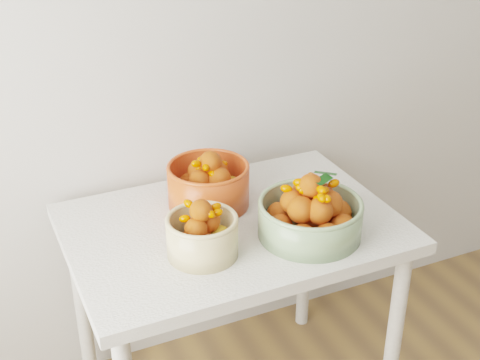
# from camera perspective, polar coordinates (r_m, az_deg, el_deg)

# --- Properties ---
(table) EXTENTS (1.00, 0.70, 0.75)m
(table) POSITION_cam_1_polar(r_m,az_deg,el_deg) (2.10, -0.64, -5.91)
(table) COLOR silver
(table) RESTS_ON ground
(bowl_cream) EXTENTS (0.21, 0.21, 0.17)m
(bowl_cream) POSITION_cam_1_polar(r_m,az_deg,el_deg) (1.87, -3.25, -4.66)
(bowl_cream) COLOR #CFB580
(bowl_cream) RESTS_ON table
(bowl_green) EXTENTS (0.36, 0.36, 0.20)m
(bowl_green) POSITION_cam_1_polar(r_m,az_deg,el_deg) (1.97, 6.07, -2.97)
(bowl_green) COLOR gray
(bowl_green) RESTS_ON table
(bowl_orange) EXTENTS (0.33, 0.33, 0.19)m
(bowl_orange) POSITION_cam_1_polar(r_m,az_deg,el_deg) (2.12, -2.70, -0.31)
(bowl_orange) COLOR red
(bowl_orange) RESTS_ON table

